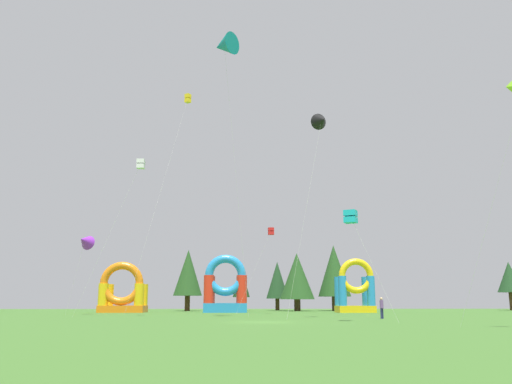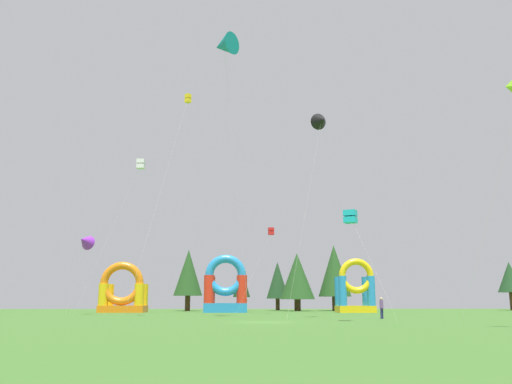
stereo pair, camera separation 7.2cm
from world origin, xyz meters
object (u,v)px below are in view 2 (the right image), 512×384
kite_red_box (271,231)px  kite_white_box (141,164)px  kite_black_delta (321,121)px  inflatable_red_slide (123,295)px  person_left_edge (382,306)px  inflatable_orange_dome (226,291)px  kite_purple_delta (85,241)px  kite_teal_delta (224,45)px  kite_cyan_box (350,217)px  kite_yellow_box (188,99)px  inflatable_yellow_castle (355,291)px

kite_red_box → kite_white_box: kite_white_box is taller
kite_black_delta → inflatable_red_slide: kite_black_delta is taller
person_left_edge → inflatable_orange_dome: inflatable_orange_dome is taller
inflatable_red_slide → kite_black_delta: bearing=-48.6°
kite_purple_delta → inflatable_orange_dome: (15.07, 11.07, -5.14)m
person_left_edge → inflatable_orange_dome: (-13.39, 24.07, 1.59)m
kite_red_box → person_left_edge: 19.98m
kite_white_box → inflatable_red_slide: kite_white_box is taller
inflatable_orange_dome → person_left_edge: bearing=-60.9°
kite_red_box → person_left_edge: kite_red_box is taller
kite_teal_delta → inflatable_red_slide: (-12.85, 22.21, -23.03)m
kite_white_box → kite_cyan_box: size_ratio=1.90×
kite_red_box → kite_yellow_box: 22.22m
kite_teal_delta → kite_black_delta: 12.14m
inflatable_red_slide → inflatable_yellow_castle: inflatable_yellow_castle is taller
kite_red_box → kite_purple_delta: (-20.36, -3.28, -1.56)m
kite_red_box → kite_cyan_box: (4.26, -22.95, -1.78)m
kite_red_box → kite_white_box: bearing=-144.8°
person_left_edge → inflatable_red_slide: 35.68m
kite_yellow_box → inflatable_red_slide: bearing=169.4°
kite_teal_delta → kite_purple_delta: bearing=143.3°
inflatable_red_slide → kite_teal_delta: bearing=-60.0°
kite_white_box → person_left_edge: (21.72, -6.66, -13.71)m
kite_yellow_box → person_left_edge: bearing=-50.4°
kite_teal_delta → kite_red_box: size_ratio=2.70×
inflatable_yellow_castle → kite_purple_delta: bearing=-163.1°
kite_cyan_box → inflatable_orange_dome: (-9.54, 30.74, -4.92)m
kite_cyan_box → inflatable_red_slide: (-22.48, 30.72, -5.33)m
kite_teal_delta → inflatable_yellow_castle: (16.41, 20.70, -22.66)m
kite_purple_delta → person_left_edge: (28.46, -13.00, -6.73)m
kite_yellow_box → inflatable_yellow_castle: (21.62, -0.07, -25.22)m
kite_cyan_box → person_left_edge: (3.85, 6.68, -6.51)m
kite_yellow_box → inflatable_yellow_castle: 33.22m
inflatable_orange_dome → kite_teal_delta: bearing=-90.2°
kite_cyan_box → inflatable_red_slide: bearing=126.2°
inflatable_red_slide → inflatable_orange_dome: size_ratio=0.87×
inflatable_yellow_castle → inflatable_orange_dome: inflatable_orange_dome is taller
kite_black_delta → kite_purple_delta: 28.79m
kite_white_box → kite_yellow_box: (3.03, 15.94, 13.06)m
inflatable_yellow_castle → inflatable_orange_dome: (-16.32, 1.53, 0.04)m
kite_red_box → inflatable_orange_dome: kite_red_box is taller
person_left_edge → kite_teal_delta: bearing=-35.9°
kite_white_box → person_left_edge: size_ratio=8.66×
kite_teal_delta → inflatable_yellow_castle: bearing=51.6°
kite_black_delta → inflatable_orange_dome: bearing=109.4°
person_left_edge → kite_yellow_box: bearing=-78.6°
kite_black_delta → kite_red_box: bearing=101.3°
inflatable_red_slide → inflatable_yellow_castle: size_ratio=0.94×
kite_red_box → kite_cyan_box: kite_red_box is taller
kite_purple_delta → inflatable_orange_dome: size_ratio=1.21×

